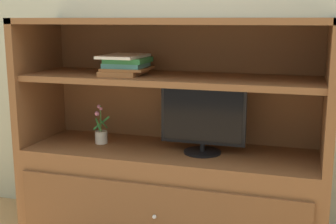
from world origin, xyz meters
The scene contains 5 objects.
painted_rear_wall centered at (0.00, 0.75, 1.40)m, with size 6.00×0.10×2.80m, color #ADB29E.
media_console centered at (0.00, 0.41, 0.46)m, with size 1.88×0.62×1.43m.
tv_monitor centered at (0.21, 0.39, 0.83)m, with size 0.52×0.23×0.41m.
potted_plant centered at (-0.48, 0.41, 0.68)m, with size 0.11×0.12×0.26m.
magazine_stack centered at (-0.29, 0.39, 1.14)m, with size 0.28×0.35×0.12m.
Camera 1 is at (0.78, -2.18, 1.42)m, focal length 48.06 mm.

